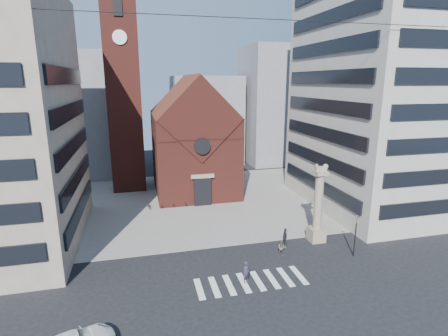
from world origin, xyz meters
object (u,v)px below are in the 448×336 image
(traffic_light, at_px, (355,235))
(pedestrian_1, at_px, (282,248))
(lion_column, at_px, (318,211))
(pedestrian_0, at_px, (246,272))
(pedestrian_2, at_px, (285,236))
(scooter_0, at_px, (149,205))

(traffic_light, xyz_separation_m, pedestrian_1, (-7.02, 1.72, -1.45))
(lion_column, xyz_separation_m, pedestrian_1, (-5.02, -2.28, -2.62))
(pedestrian_0, relative_size, pedestrian_2, 1.08)
(lion_column, xyz_separation_m, pedestrian_0, (-9.87, -5.97, -2.47))
(pedestrian_0, xyz_separation_m, pedestrian_2, (6.21, 5.97, -0.07))
(pedestrian_1, bearing_deg, traffic_light, 5.74)
(pedestrian_1, relative_size, scooter_0, 1.01)
(traffic_light, relative_size, scooter_0, 2.61)
(lion_column, height_order, scooter_0, lion_column)
(lion_column, bearing_deg, pedestrian_1, -155.63)
(pedestrian_1, bearing_deg, pedestrian_0, -123.13)
(pedestrian_2, bearing_deg, lion_column, -80.80)
(traffic_light, height_order, pedestrian_1, traffic_light)
(pedestrian_2, bearing_deg, traffic_light, -116.10)
(pedestrian_2, height_order, scooter_0, pedestrian_2)
(pedestrian_0, distance_m, pedestrian_1, 6.09)
(traffic_light, distance_m, pedestrian_0, 12.09)
(scooter_0, bearing_deg, pedestrian_1, -61.55)
(lion_column, height_order, pedestrian_0, lion_column)
(pedestrian_2, distance_m, scooter_0, 19.98)
(pedestrian_0, bearing_deg, pedestrian_1, 11.82)
(pedestrian_0, bearing_deg, scooter_0, 84.80)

